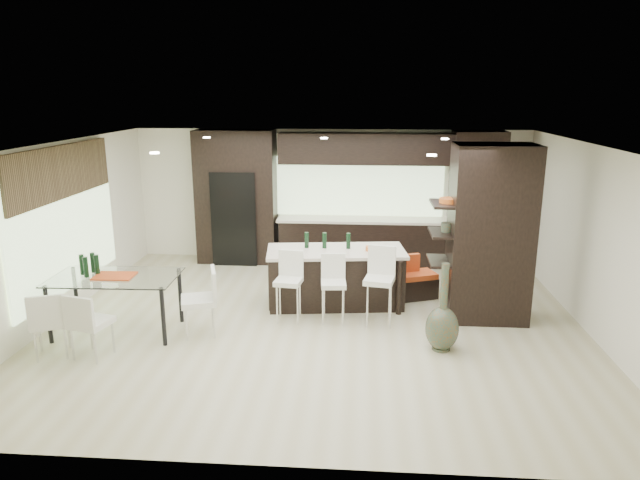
# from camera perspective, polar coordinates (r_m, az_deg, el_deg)

# --- Properties ---
(ground) EXTENTS (8.00, 8.00, 0.00)m
(ground) POSITION_cam_1_polar(r_m,az_deg,el_deg) (8.86, -0.29, -8.20)
(ground) COLOR #C0B993
(ground) RESTS_ON ground
(back_wall) EXTENTS (8.00, 0.02, 2.70)m
(back_wall) POSITION_cam_1_polar(r_m,az_deg,el_deg) (11.84, 1.05, 4.49)
(back_wall) COLOR white
(back_wall) RESTS_ON ground
(left_wall) EXTENTS (0.02, 7.00, 2.70)m
(left_wall) POSITION_cam_1_polar(r_m,az_deg,el_deg) (9.60, -24.84, 0.70)
(left_wall) COLOR white
(left_wall) RESTS_ON ground
(right_wall) EXTENTS (0.02, 7.00, 2.70)m
(right_wall) POSITION_cam_1_polar(r_m,az_deg,el_deg) (9.04, 25.86, -0.22)
(right_wall) COLOR white
(right_wall) RESTS_ON ground
(ceiling) EXTENTS (8.00, 7.00, 0.02)m
(ceiling) POSITION_cam_1_polar(r_m,az_deg,el_deg) (8.19, -0.32, 9.46)
(ceiling) COLOR white
(ceiling) RESTS_ON ground
(window_left) EXTENTS (0.04, 3.20, 1.90)m
(window_left) POSITION_cam_1_polar(r_m,az_deg,el_deg) (9.75, -24.08, 0.98)
(window_left) COLOR #B2D199
(window_left) RESTS_ON left_wall
(window_back) EXTENTS (3.40, 0.04, 1.20)m
(window_back) POSITION_cam_1_polar(r_m,az_deg,el_deg) (11.75, 3.98, 5.37)
(window_back) COLOR #B2D199
(window_back) RESTS_ON back_wall
(stone_accent) EXTENTS (0.08, 3.00, 0.80)m
(stone_accent) POSITION_cam_1_polar(r_m,az_deg,el_deg) (9.59, -24.48, 6.21)
(stone_accent) COLOR brown
(stone_accent) RESTS_ON left_wall
(ceiling_spots) EXTENTS (4.00, 3.00, 0.02)m
(ceiling_spots) POSITION_cam_1_polar(r_m,az_deg,el_deg) (8.44, -0.18, 9.48)
(ceiling_spots) COLOR white
(ceiling_spots) RESTS_ON ceiling
(back_cabinetry) EXTENTS (6.80, 0.68, 2.70)m
(back_cabinetry) POSITION_cam_1_polar(r_m,az_deg,el_deg) (11.50, 3.45, 4.16)
(back_cabinetry) COLOR black
(back_cabinetry) RESTS_ON ground
(refrigerator) EXTENTS (0.90, 0.68, 1.90)m
(refrigerator) POSITION_cam_1_polar(r_m,az_deg,el_deg) (11.81, -8.32, 2.33)
(refrigerator) COLOR black
(refrigerator) RESTS_ON ground
(partition_column) EXTENTS (1.20, 0.80, 2.70)m
(partition_column) POSITION_cam_1_polar(r_m,az_deg,el_deg) (9.00, 16.64, 0.60)
(partition_column) COLOR black
(partition_column) RESTS_ON ground
(kitchen_island) EXTENTS (2.34, 1.22, 0.93)m
(kitchen_island) POSITION_cam_1_polar(r_m,az_deg,el_deg) (9.43, 1.60, -3.73)
(kitchen_island) COLOR black
(kitchen_island) RESTS_ON ground
(stool_left) EXTENTS (0.43, 0.43, 0.88)m
(stool_left) POSITION_cam_1_polar(r_m,az_deg,el_deg) (8.77, -3.16, -5.39)
(stool_left) COLOR white
(stool_left) RESTS_ON ground
(stool_mid) EXTENTS (0.40, 0.40, 0.84)m
(stool_mid) POSITION_cam_1_polar(r_m,az_deg,el_deg) (8.73, 1.35, -5.60)
(stool_mid) COLOR white
(stool_mid) RESTS_ON ground
(stool_right) EXTENTS (0.50, 0.50, 0.96)m
(stool_right) POSITION_cam_1_polar(r_m,az_deg,el_deg) (8.68, 5.90, -5.39)
(stool_right) COLOR white
(stool_right) RESTS_ON ground
(bench) EXTENTS (1.23, 0.84, 0.44)m
(bench) POSITION_cam_1_polar(r_m,az_deg,el_deg) (9.84, 8.27, -4.60)
(bench) COLOR black
(bench) RESTS_ON ground
(floor_vase) EXTENTS (0.48, 0.48, 1.24)m
(floor_vase) POSITION_cam_1_polar(r_m,az_deg,el_deg) (7.91, 12.22, -6.60)
(floor_vase) COLOR #3E4532
(floor_vase) RESTS_ON ground
(dining_table) EXTENTS (1.81, 1.06, 0.86)m
(dining_table) POSITION_cam_1_polar(r_m,az_deg,el_deg) (8.87, -19.62, -6.09)
(dining_table) COLOR white
(dining_table) RESTS_ON ground
(chair_near) EXTENTS (0.55, 0.55, 0.85)m
(chair_near) POSITION_cam_1_polar(r_m,az_deg,el_deg) (8.19, -21.87, -8.08)
(chair_near) COLOR white
(chair_near) RESTS_ON ground
(chair_far) EXTENTS (0.60, 0.60, 0.85)m
(chair_far) POSITION_cam_1_polar(r_m,az_deg,el_deg) (8.45, -25.31, -7.76)
(chair_far) COLOR white
(chair_far) RESTS_ON ground
(chair_end) EXTENTS (0.62, 0.62, 0.91)m
(chair_end) POSITION_cam_1_polar(r_m,az_deg,el_deg) (8.45, -12.01, -6.39)
(chair_end) COLOR white
(chair_end) RESTS_ON ground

